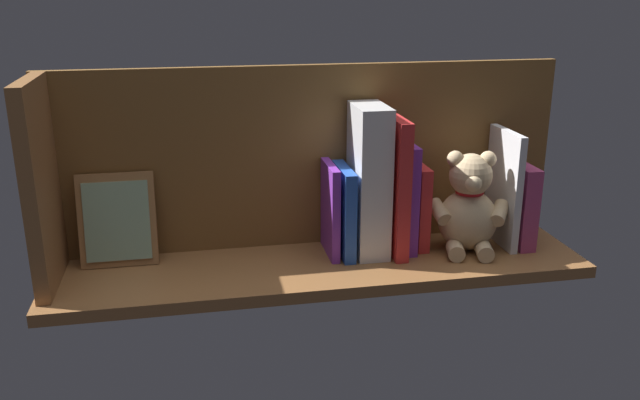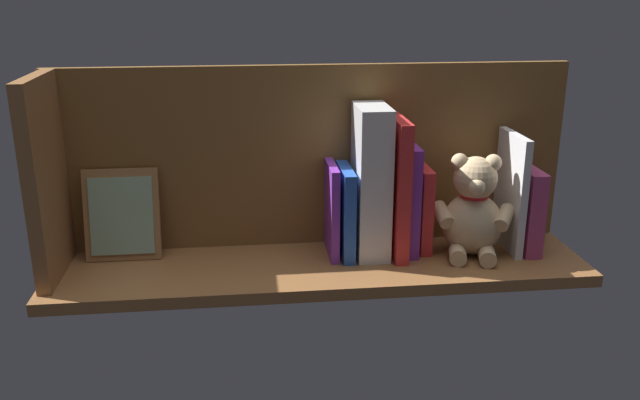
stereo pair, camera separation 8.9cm
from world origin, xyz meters
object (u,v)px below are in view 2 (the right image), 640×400
(dictionary_thick_white, at_px, (371,182))
(picture_frame_leaning, at_px, (122,215))
(teddy_bear, at_px, (473,211))
(book_0, at_px, (524,208))

(dictionary_thick_white, distance_m, picture_frame_leaning, 0.46)
(teddy_bear, xyz_separation_m, dictionary_thick_white, (0.19, -0.03, 0.06))
(picture_frame_leaning, bearing_deg, book_0, 177.13)
(book_0, bearing_deg, dictionary_thick_white, -0.99)
(book_0, relative_size, dictionary_thick_white, 0.57)
(book_0, relative_size, teddy_bear, 0.83)
(dictionary_thick_white, bearing_deg, teddy_bear, 172.15)
(dictionary_thick_white, bearing_deg, book_0, 179.01)
(picture_frame_leaning, bearing_deg, dictionary_thick_white, 175.91)
(book_0, relative_size, picture_frame_leaning, 0.95)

